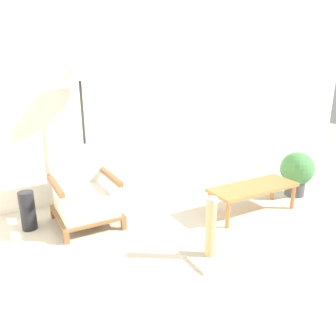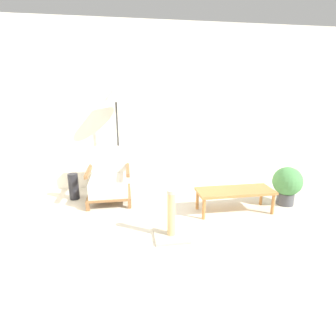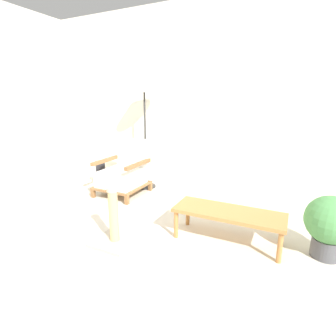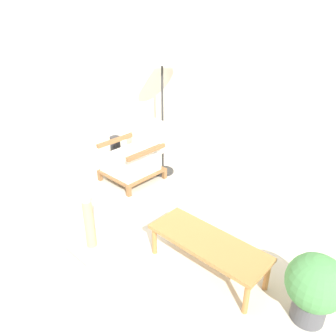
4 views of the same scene
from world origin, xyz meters
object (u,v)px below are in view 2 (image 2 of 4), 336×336
(vase, at_px, (74,186))
(potted_plant, at_px, (287,183))
(coffee_table, at_px, (235,192))
(armchair, at_px, (109,181))
(floor_lamp, at_px, (116,102))
(scratching_post, at_px, (171,224))

(vase, relative_size, potted_plant, 0.72)
(vase, xyz_separation_m, potted_plant, (3.13, -0.71, 0.12))
(coffee_table, bearing_deg, armchair, 158.16)
(armchair, xyz_separation_m, potted_plant, (2.58, -0.58, 0.02))
(floor_lamp, distance_m, coffee_table, 2.25)
(armchair, relative_size, scratching_post, 1.38)
(potted_plant, bearing_deg, floor_lamp, 158.36)
(floor_lamp, height_order, vase, floor_lamp)
(coffee_table, bearing_deg, floor_lamp, 145.57)
(armchair, height_order, floor_lamp, floor_lamp)
(potted_plant, xyz_separation_m, scratching_post, (-1.83, -0.64, -0.16))
(potted_plant, height_order, scratching_post, scratching_post)
(vase, bearing_deg, floor_lamp, 19.88)
(potted_plant, relative_size, scratching_post, 0.99)
(armchair, relative_size, vase, 1.94)
(coffee_table, height_order, vase, vase)
(scratching_post, bearing_deg, potted_plant, 19.21)
(armchair, bearing_deg, coffee_table, -21.84)
(coffee_table, xyz_separation_m, scratching_post, (-0.98, -0.52, -0.12))
(potted_plant, bearing_deg, scratching_post, -160.79)
(floor_lamp, height_order, coffee_table, floor_lamp)
(vase, height_order, scratching_post, scratching_post)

